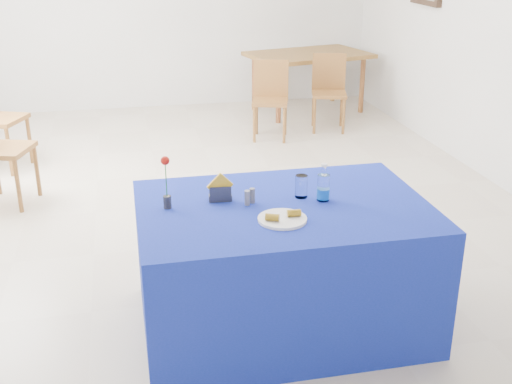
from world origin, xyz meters
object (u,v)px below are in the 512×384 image
plate (282,219)px  oak_table (308,59)px  water_bottle (323,188)px  blue_table (282,266)px  chair_bg_left (271,94)px  chair_bg_right (329,86)px

plate → oak_table: (1.60, 4.93, -0.09)m
water_bottle → oak_table: (1.31, 4.71, -0.15)m
plate → water_bottle: (0.29, 0.22, 0.06)m
oak_table → water_bottle: bearing=-105.5°
blue_table → water_bottle: size_ratio=7.44×
chair_bg_left → chair_bg_right: 0.77m
plate → chair_bg_left: size_ratio=0.30×
oak_table → chair_bg_left: (-0.73, -1.02, -0.18)m
chair_bg_left → chair_bg_right: size_ratio=0.99×
blue_table → oak_table: size_ratio=0.98×
plate → blue_table: plate is taller
plate → blue_table: size_ratio=0.16×
plate → oak_table: 5.19m
plate → chair_bg_left: chair_bg_left is taller
chair_bg_left → chair_bg_right: chair_bg_right is taller
plate → oak_table: plate is taller
plate → water_bottle: size_ratio=1.20×
blue_table → water_bottle: (0.23, 0.02, 0.45)m
plate → oak_table: bearing=72.0°
blue_table → chair_bg_left: chair_bg_left is taller
plate → chair_bg_right: size_ratio=0.30×
water_bottle → oak_table: water_bottle is taller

